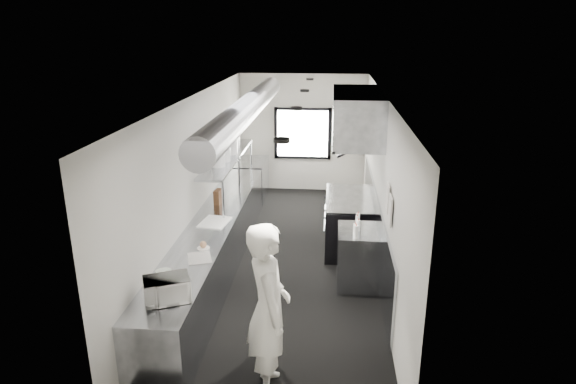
% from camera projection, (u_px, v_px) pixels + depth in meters
% --- Properties ---
extents(floor, '(3.00, 8.00, 0.01)m').
position_uv_depth(floor, '(288.00, 261.00, 8.52)').
color(floor, black).
rests_on(floor, ground).
extents(ceiling, '(3.00, 8.00, 0.01)m').
position_uv_depth(ceiling, '(288.00, 96.00, 7.64)').
color(ceiling, silver).
rests_on(ceiling, wall_back).
extents(wall_back, '(3.00, 0.02, 2.80)m').
position_uv_depth(wall_back, '(303.00, 133.00, 11.86)').
color(wall_back, '#B8B6AF').
rests_on(wall_back, floor).
extents(wall_front, '(3.00, 0.02, 2.80)m').
position_uv_depth(wall_front, '(248.00, 320.00, 4.30)').
color(wall_front, '#B8B6AF').
rests_on(wall_front, floor).
extents(wall_left, '(0.02, 8.00, 2.80)m').
position_uv_depth(wall_left, '(198.00, 181.00, 8.21)').
color(wall_left, '#B8B6AF').
rests_on(wall_left, floor).
extents(wall_right, '(0.02, 8.00, 2.80)m').
position_uv_depth(wall_right, '(381.00, 185.00, 7.96)').
color(wall_right, '#B8B6AF').
rests_on(wall_right, floor).
extents(wall_cladding, '(0.03, 5.50, 1.10)m').
position_uv_depth(wall_cladding, '(375.00, 227.00, 8.51)').
color(wall_cladding, gray).
rests_on(wall_cladding, wall_right).
extents(hvac_duct, '(0.40, 6.40, 0.40)m').
position_uv_depth(hvac_duct, '(248.00, 108.00, 8.16)').
color(hvac_duct, gray).
rests_on(hvac_duct, ceiling).
extents(service_window, '(1.36, 0.05, 1.25)m').
position_uv_depth(service_window, '(303.00, 134.00, 11.83)').
color(service_window, white).
rests_on(service_window, wall_back).
extents(exhaust_hood, '(0.81, 2.20, 0.88)m').
position_uv_depth(exhaust_hood, '(357.00, 116.00, 8.34)').
color(exhaust_hood, gray).
rests_on(exhaust_hood, ceiling).
extents(prep_counter, '(0.70, 6.00, 0.90)m').
position_uv_depth(prep_counter, '(214.00, 246.00, 8.00)').
color(prep_counter, gray).
rests_on(prep_counter, floor).
extents(pass_shelf, '(0.45, 3.00, 0.68)m').
position_uv_depth(pass_shelf, '(228.00, 158.00, 9.08)').
color(pass_shelf, gray).
rests_on(pass_shelf, prep_counter).
extents(range, '(0.88, 1.60, 0.94)m').
position_uv_depth(range, '(349.00, 222.00, 8.95)').
color(range, black).
rests_on(range, floor).
extents(bottle_station, '(0.65, 0.80, 0.90)m').
position_uv_depth(bottle_station, '(359.00, 257.00, 7.62)').
color(bottle_station, gray).
rests_on(bottle_station, floor).
extents(far_work_table, '(0.70, 1.20, 0.90)m').
position_uv_depth(far_work_table, '(251.00, 180.00, 11.50)').
color(far_work_table, gray).
rests_on(far_work_table, floor).
extents(notice_sheet_a, '(0.02, 0.28, 0.38)m').
position_uv_depth(notice_sheet_a, '(388.00, 198.00, 6.76)').
color(notice_sheet_a, beige).
rests_on(notice_sheet_a, wall_right).
extents(notice_sheet_b, '(0.02, 0.28, 0.38)m').
position_uv_depth(notice_sheet_b, '(390.00, 210.00, 6.45)').
color(notice_sheet_b, beige).
rests_on(notice_sheet_b, wall_right).
extents(line_cook, '(0.64, 0.81, 1.96)m').
position_uv_depth(line_cook, '(268.00, 309.00, 5.23)').
color(line_cook, silver).
rests_on(line_cook, floor).
extents(microwave, '(0.56, 0.51, 0.28)m').
position_uv_depth(microwave, '(167.00, 289.00, 5.52)').
color(microwave, white).
rests_on(microwave, prep_counter).
extents(deli_tub_a, '(0.19, 0.19, 0.10)m').
position_uv_depth(deli_tub_a, '(161.00, 274.00, 6.04)').
color(deli_tub_a, silver).
rests_on(deli_tub_a, prep_counter).
extents(deli_tub_b, '(0.17, 0.17, 0.11)m').
position_uv_depth(deli_tub_b, '(165.00, 274.00, 6.04)').
color(deli_tub_b, silver).
rests_on(deli_tub_b, prep_counter).
extents(newspaper, '(0.40, 0.45, 0.01)m').
position_uv_depth(newspaper, '(199.00, 258.00, 6.57)').
color(newspaper, silver).
rests_on(newspaper, prep_counter).
extents(small_plate, '(0.23, 0.23, 0.01)m').
position_uv_depth(small_plate, '(203.00, 248.00, 6.86)').
color(small_plate, white).
rests_on(small_plate, prep_counter).
extents(pastry, '(0.09, 0.09, 0.09)m').
position_uv_depth(pastry, '(203.00, 245.00, 6.84)').
color(pastry, tan).
rests_on(pastry, small_plate).
extents(cutting_board, '(0.47, 0.58, 0.02)m').
position_uv_depth(cutting_board, '(215.00, 222.00, 7.77)').
color(cutting_board, white).
rests_on(cutting_board, prep_counter).
extents(knife_block, '(0.12, 0.23, 0.24)m').
position_uv_depth(knife_block, '(218.00, 197.00, 8.59)').
color(knife_block, '#57331E').
rests_on(knife_block, prep_counter).
extents(plate_stack_a, '(0.29, 0.29, 0.27)m').
position_uv_depth(plate_stack_a, '(218.00, 159.00, 8.36)').
color(plate_stack_a, white).
rests_on(plate_stack_a, pass_shelf).
extents(plate_stack_b, '(0.33, 0.33, 0.33)m').
position_uv_depth(plate_stack_b, '(223.00, 152.00, 8.69)').
color(plate_stack_b, white).
rests_on(plate_stack_b, pass_shelf).
extents(plate_stack_c, '(0.33, 0.33, 0.38)m').
position_uv_depth(plate_stack_c, '(231.00, 144.00, 9.18)').
color(plate_stack_c, white).
rests_on(plate_stack_c, pass_shelf).
extents(plate_stack_d, '(0.33, 0.33, 0.41)m').
position_uv_depth(plate_stack_d, '(232.00, 138.00, 9.57)').
color(plate_stack_d, white).
rests_on(plate_stack_d, pass_shelf).
extents(squeeze_bottle_a, '(0.08, 0.08, 0.20)m').
position_uv_depth(squeeze_bottle_a, '(356.00, 232.00, 7.17)').
color(squeeze_bottle_a, white).
rests_on(squeeze_bottle_a, bottle_station).
extents(squeeze_bottle_b, '(0.07, 0.07, 0.17)m').
position_uv_depth(squeeze_bottle_b, '(355.00, 229.00, 7.30)').
color(squeeze_bottle_b, white).
rests_on(squeeze_bottle_b, bottle_station).
extents(squeeze_bottle_c, '(0.07, 0.07, 0.17)m').
position_uv_depth(squeeze_bottle_c, '(358.00, 226.00, 7.44)').
color(squeeze_bottle_c, white).
rests_on(squeeze_bottle_c, bottle_station).
extents(squeeze_bottle_d, '(0.06, 0.06, 0.16)m').
position_uv_depth(squeeze_bottle_d, '(357.00, 221.00, 7.63)').
color(squeeze_bottle_d, white).
rests_on(squeeze_bottle_d, bottle_station).
extents(squeeze_bottle_e, '(0.06, 0.06, 0.17)m').
position_uv_depth(squeeze_bottle_e, '(358.00, 218.00, 7.72)').
color(squeeze_bottle_e, white).
rests_on(squeeze_bottle_e, bottle_station).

